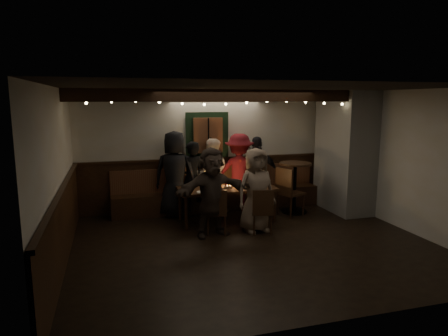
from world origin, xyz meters
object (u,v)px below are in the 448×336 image
object	(u,v)px
chair_near_right	(262,209)
person_b	(192,178)
person_e	(257,173)
chair_near_left	(216,209)
high_top	(295,181)
person_c	(212,175)
person_d	(239,172)
dining_table	(227,190)
person_f	(212,192)
chair_end	(288,189)
person_g	(256,190)
person_a	(175,174)

from	to	relation	value
chair_near_right	person_b	distance (m)	1.87
person_b	person_e	distance (m)	1.51
chair_near_right	person_e	distance (m)	1.79
chair_near_left	high_top	size ratio (longest dim) A/B	0.77
person_c	chair_near_right	bearing A→B (deg)	120.29
person_d	person_e	world-z (taller)	person_d
dining_table	chair_near_left	size ratio (longest dim) A/B	2.30
high_top	person_f	distance (m)	2.31
chair_near_right	person_c	size ratio (longest dim) A/B	0.52
dining_table	person_c	size ratio (longest dim) A/B	1.20
dining_table	person_f	bearing A→B (deg)	-123.07
dining_table	chair_near_left	bearing A→B (deg)	-118.75
person_b	person_d	bearing A→B (deg)	165.85
chair_end	person_c	world-z (taller)	person_c
high_top	person_g	distance (m)	1.59
chair_near_right	person_f	xyz separation A→B (m)	(-0.89, 0.18, 0.33)
person_c	person_b	bearing A→B (deg)	28.64
chair_near_right	chair_end	distance (m)	1.32
person_d	person_f	bearing A→B (deg)	77.44
dining_table	chair_near_right	bearing A→B (deg)	-67.08
chair_near_left	chair_end	world-z (taller)	chair_end
person_b	person_e	xyz separation A→B (m)	(1.51, 0.11, 0.03)
person_a	person_f	distance (m)	1.47
dining_table	person_e	world-z (taller)	person_e
dining_table	chair_near_right	distance (m)	1.03
person_b	person_e	bearing A→B (deg)	166.20
person_a	person_e	size ratio (longest dim) A/B	1.11
chair_near_left	person_e	bearing A→B (deg)	48.06
chair_near_right	person_d	distance (m)	1.68
person_d	person_f	distance (m)	1.76
person_b	person_f	size ratio (longest dim) A/B	0.98
person_e	person_g	world-z (taller)	person_e
chair_near_right	person_g	world-z (taller)	person_g
dining_table	person_e	size ratio (longest dim) A/B	1.19
person_a	high_top	bearing A→B (deg)	-167.04
person_b	chair_near_right	bearing A→B (deg)	103.88
dining_table	person_d	bearing A→B (deg)	54.93
chair_near_right	person_b	bearing A→B (deg)	121.88
high_top	person_a	bearing A→B (deg)	170.53
person_b	person_f	bearing A→B (deg)	75.46
person_a	person_d	bearing A→B (deg)	-154.96
high_top	person_d	size ratio (longest dim) A/B	0.64
chair_near_left	person_a	world-z (taller)	person_a
high_top	person_c	distance (m)	1.80
chair_near_left	person_a	size ratio (longest dim) A/B	0.47
chair_near_left	person_d	distance (m)	1.75
person_b	person_g	xyz separation A→B (m)	(0.92, -1.38, -0.00)
person_c	person_g	xyz separation A→B (m)	(0.46, -1.50, -0.02)
person_e	dining_table	bearing A→B (deg)	56.50
high_top	person_c	world-z (taller)	person_c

